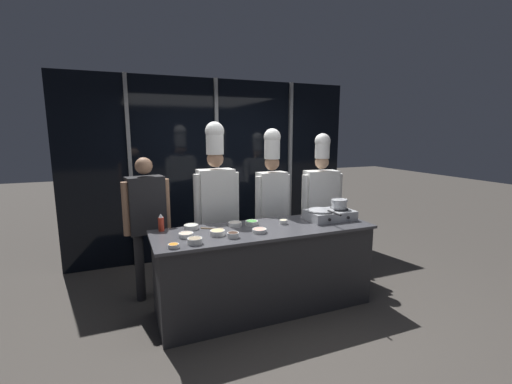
% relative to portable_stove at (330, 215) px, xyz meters
% --- Properties ---
extents(ground_plane, '(24.00, 24.00, 0.00)m').
position_rel_portable_stove_xyz_m(ground_plane, '(-0.84, -0.04, -0.97)').
color(ground_plane, '#47423D').
extents(window_wall_back, '(4.41, 0.09, 2.70)m').
position_rel_portable_stove_xyz_m(window_wall_back, '(-0.84, 1.83, 0.38)').
color(window_wall_back, black).
rests_on(window_wall_back, ground_plane).
extents(demo_counter, '(2.36, 0.77, 0.91)m').
position_rel_portable_stove_xyz_m(demo_counter, '(-0.84, -0.04, -0.51)').
color(demo_counter, '#2D2D30').
rests_on(demo_counter, ground_plane).
extents(portable_stove, '(0.54, 0.36, 0.12)m').
position_rel_portable_stove_xyz_m(portable_stove, '(0.00, 0.00, 0.00)').
color(portable_stove, '#B2B5BA').
rests_on(portable_stove, demo_counter).
extents(frying_pan, '(0.31, 0.53, 0.04)m').
position_rel_portable_stove_xyz_m(frying_pan, '(-0.12, -0.01, 0.08)').
color(frying_pan, '#ADAFB5').
rests_on(frying_pan, portable_stove).
extents(stock_pot, '(0.21, 0.18, 0.11)m').
position_rel_portable_stove_xyz_m(stock_pot, '(0.12, 0.00, 0.12)').
color(stock_pot, '#B7BABF').
rests_on(stock_pot, portable_stove).
extents(squeeze_bottle_chili, '(0.06, 0.06, 0.18)m').
position_rel_portable_stove_xyz_m(squeeze_bottle_chili, '(-1.88, 0.27, 0.03)').
color(squeeze_bottle_chili, red).
rests_on(squeeze_bottle_chili, demo_counter).
extents(prep_bowl_soy_glaze, '(0.12, 0.12, 0.05)m').
position_rel_portable_stove_xyz_m(prep_bowl_soy_glaze, '(-1.26, -0.23, -0.03)').
color(prep_bowl_soy_glaze, white).
rests_on(prep_bowl_soy_glaze, demo_counter).
extents(prep_bowl_bean_sprouts, '(0.15, 0.15, 0.05)m').
position_rel_portable_stove_xyz_m(prep_bowl_bean_sprouts, '(-1.58, 0.22, -0.03)').
color(prep_bowl_bean_sprouts, white).
rests_on(prep_bowl_bean_sprouts, demo_counter).
extents(prep_bowl_chicken, '(0.15, 0.15, 0.05)m').
position_rel_portable_stove_xyz_m(prep_bowl_chicken, '(-1.68, -0.04, -0.03)').
color(prep_bowl_chicken, white).
rests_on(prep_bowl_chicken, demo_counter).
extents(prep_bowl_shrimp, '(0.15, 0.15, 0.04)m').
position_rel_portable_stove_xyz_m(prep_bowl_shrimp, '(-0.96, -0.17, -0.03)').
color(prep_bowl_shrimp, white).
rests_on(prep_bowl_shrimp, demo_counter).
extents(prep_bowl_scallions, '(0.14, 0.14, 0.05)m').
position_rel_portable_stove_xyz_m(prep_bowl_scallions, '(-0.93, 0.13, -0.03)').
color(prep_bowl_scallions, white).
rests_on(prep_bowl_scallions, demo_counter).
extents(prep_bowl_noodles, '(0.09, 0.09, 0.05)m').
position_rel_portable_stove_xyz_m(prep_bowl_noodles, '(-0.59, 0.04, -0.03)').
color(prep_bowl_noodles, white).
rests_on(prep_bowl_noodles, demo_counter).
extents(prep_bowl_mushrooms, '(0.14, 0.14, 0.06)m').
position_rel_portable_stove_xyz_m(prep_bowl_mushrooms, '(-1.65, -0.27, -0.03)').
color(prep_bowl_mushrooms, white).
rests_on(prep_bowl_mushrooms, demo_counter).
extents(prep_bowl_onion, '(0.15, 0.15, 0.05)m').
position_rel_portable_stove_xyz_m(prep_bowl_onion, '(-1.11, 0.16, -0.03)').
color(prep_bowl_onion, white).
rests_on(prep_bowl_onion, demo_counter).
extents(prep_bowl_ginger, '(0.15, 0.15, 0.05)m').
position_rel_portable_stove_xyz_m(prep_bowl_ginger, '(-1.38, -0.10, -0.03)').
color(prep_bowl_ginger, white).
rests_on(prep_bowl_ginger, demo_counter).
extents(prep_bowl_carrots, '(0.10, 0.10, 0.04)m').
position_rel_portable_stove_xyz_m(prep_bowl_carrots, '(-1.85, -0.31, -0.04)').
color(prep_bowl_carrots, white).
rests_on(prep_bowl_carrots, demo_counter).
extents(serving_spoon_slotted, '(0.23, 0.17, 0.02)m').
position_rel_portable_stove_xyz_m(serving_spoon_slotted, '(-1.33, 0.10, -0.05)').
color(serving_spoon_slotted, olive).
rests_on(serving_spoon_slotted, demo_counter).
extents(person_guest, '(0.52, 0.28, 1.65)m').
position_rel_portable_stove_xyz_m(person_guest, '(-1.99, 0.67, 0.03)').
color(person_guest, '#232326').
rests_on(person_guest, ground_plane).
extents(chef_head, '(0.56, 0.25, 2.04)m').
position_rel_portable_stove_xyz_m(chef_head, '(-1.18, 0.65, 0.22)').
color(chef_head, '#232326').
rests_on(chef_head, ground_plane).
extents(chef_sous, '(0.49, 0.22, 1.97)m').
position_rel_portable_stove_xyz_m(chef_sous, '(-0.45, 0.65, 0.20)').
color(chef_sous, '#2D3856').
rests_on(chef_sous, ground_plane).
extents(chef_line, '(0.59, 0.28, 1.90)m').
position_rel_portable_stove_xyz_m(chef_line, '(0.30, 0.66, 0.12)').
color(chef_line, '#4C4C51').
rests_on(chef_line, ground_plane).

